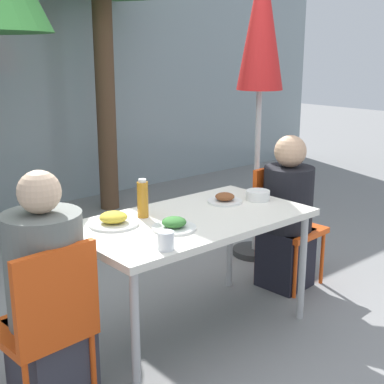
# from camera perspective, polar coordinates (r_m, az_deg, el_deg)

# --- Properties ---
(ground_plane) EXTENTS (24.00, 24.00, 0.00)m
(ground_plane) POSITION_cam_1_polar(r_m,az_deg,el_deg) (3.38, 0.00, -14.63)
(ground_plane) COLOR gray
(dining_table) EXTENTS (1.39, 0.77, 0.73)m
(dining_table) POSITION_cam_1_polar(r_m,az_deg,el_deg) (3.10, 0.00, -3.77)
(dining_table) COLOR silver
(dining_table) RESTS_ON ground
(chair_left) EXTENTS (0.43, 0.43, 0.85)m
(chair_left) POSITION_cam_1_polar(r_m,az_deg,el_deg) (2.56, -15.17, -12.89)
(chair_left) COLOR #E54C14
(chair_left) RESTS_ON ground
(person_left) EXTENTS (0.36, 0.36, 1.16)m
(person_left) POSITION_cam_1_polar(r_m,az_deg,el_deg) (2.62, -15.17, -11.07)
(person_left) COLOR #383842
(person_left) RESTS_ON ground
(chair_right) EXTENTS (0.43, 0.43, 0.85)m
(chair_right) POSITION_cam_1_polar(r_m,az_deg,el_deg) (3.93, 9.57, -2.60)
(chair_right) COLOR #E54C14
(chair_right) RESTS_ON ground
(person_right) EXTENTS (0.35, 0.35, 1.11)m
(person_right) POSITION_cam_1_polar(r_m,az_deg,el_deg) (3.84, 10.12, -2.70)
(person_right) COLOR black
(person_right) RESTS_ON ground
(closed_umbrella) EXTENTS (0.36, 0.36, 2.39)m
(closed_umbrella) POSITION_cam_1_polar(r_m,az_deg,el_deg) (4.25, 7.39, 16.29)
(closed_umbrella) COLOR #333333
(closed_umbrella) RESTS_ON ground
(plate_0) EXTENTS (0.28, 0.28, 0.08)m
(plate_0) POSITION_cam_1_polar(r_m,az_deg,el_deg) (2.97, -8.37, -2.97)
(plate_0) COLOR white
(plate_0) RESTS_ON dining_table
(plate_1) EXTENTS (0.22, 0.22, 0.06)m
(plate_1) POSITION_cam_1_polar(r_m,az_deg,el_deg) (3.38, 3.52, -0.74)
(plate_1) COLOR white
(plate_1) RESTS_ON dining_table
(plate_2) EXTENTS (0.24, 0.24, 0.07)m
(plate_2) POSITION_cam_1_polar(r_m,az_deg,el_deg) (2.87, -1.92, -3.52)
(plate_2) COLOR white
(plate_2) RESTS_ON dining_table
(bottle) EXTENTS (0.06, 0.06, 0.23)m
(bottle) POSITION_cam_1_polar(r_m,az_deg,el_deg) (3.07, -5.28, -0.74)
(bottle) COLOR #B7751E
(bottle) RESTS_ON dining_table
(drinking_cup) EXTENTS (0.08, 0.08, 0.09)m
(drinking_cup) POSITION_cam_1_polar(r_m,az_deg,el_deg) (2.58, -2.82, -5.20)
(drinking_cup) COLOR white
(drinking_cup) RESTS_ON dining_table
(salad_bowl) EXTENTS (0.15, 0.15, 0.06)m
(salad_bowl) POSITION_cam_1_polar(r_m,az_deg,el_deg) (3.45, 7.03, -0.34)
(salad_bowl) COLOR white
(salad_bowl) RESTS_ON dining_table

